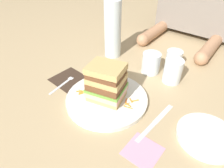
% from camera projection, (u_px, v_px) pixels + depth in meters
% --- Properties ---
extents(ground_plane, '(3.00, 3.00, 0.00)m').
position_uv_depth(ground_plane, '(112.00, 98.00, 0.72)').
color(ground_plane, tan).
extents(main_plate, '(0.29, 0.29, 0.02)m').
position_uv_depth(main_plate, '(107.00, 99.00, 0.71)').
color(main_plate, white).
rests_on(main_plate, ground_plane).
extents(sandwich, '(0.14, 0.13, 0.13)m').
position_uv_depth(sandwich, '(106.00, 83.00, 0.66)').
color(sandwich, tan).
rests_on(sandwich, main_plate).
extents(carrot_shred_0, '(0.03, 0.02, 0.00)m').
position_uv_depth(carrot_shred_0, '(81.00, 91.00, 0.72)').
color(carrot_shred_0, orange).
rests_on(carrot_shred_0, main_plate).
extents(carrot_shred_1, '(0.03, 0.01, 0.00)m').
position_uv_depth(carrot_shred_1, '(82.00, 91.00, 0.73)').
color(carrot_shred_1, orange).
rests_on(carrot_shred_1, main_plate).
extents(carrot_shred_2, '(0.01, 0.02, 0.00)m').
position_uv_depth(carrot_shred_2, '(81.00, 94.00, 0.71)').
color(carrot_shred_2, orange).
rests_on(carrot_shred_2, main_plate).
extents(carrot_shred_3, '(0.03, 0.01, 0.00)m').
position_uv_depth(carrot_shred_3, '(89.00, 93.00, 0.72)').
color(carrot_shred_3, orange).
rests_on(carrot_shred_3, main_plate).
extents(carrot_shred_4, '(0.01, 0.02, 0.00)m').
position_uv_depth(carrot_shred_4, '(89.00, 90.00, 0.73)').
color(carrot_shred_4, orange).
rests_on(carrot_shred_4, main_plate).
extents(carrot_shred_5, '(0.02, 0.02, 0.00)m').
position_uv_depth(carrot_shred_5, '(89.00, 87.00, 0.74)').
color(carrot_shred_5, orange).
rests_on(carrot_shred_5, main_plate).
extents(carrot_shred_6, '(0.02, 0.01, 0.00)m').
position_uv_depth(carrot_shred_6, '(87.00, 91.00, 0.73)').
color(carrot_shred_6, orange).
rests_on(carrot_shred_6, main_plate).
extents(carrot_shred_7, '(0.03, 0.02, 0.00)m').
position_uv_depth(carrot_shred_7, '(83.00, 93.00, 0.72)').
color(carrot_shred_7, orange).
rests_on(carrot_shred_7, main_plate).
extents(carrot_shred_8, '(0.02, 0.01, 0.00)m').
position_uv_depth(carrot_shred_8, '(128.00, 105.00, 0.67)').
color(carrot_shred_8, orange).
rests_on(carrot_shred_8, main_plate).
extents(carrot_shred_9, '(0.01, 0.02, 0.00)m').
position_uv_depth(carrot_shred_9, '(127.00, 100.00, 0.69)').
color(carrot_shred_9, orange).
rests_on(carrot_shred_9, main_plate).
extents(carrot_shred_10, '(0.02, 0.02, 0.00)m').
position_uv_depth(carrot_shred_10, '(135.00, 101.00, 0.69)').
color(carrot_shred_10, orange).
rests_on(carrot_shred_10, main_plate).
extents(carrot_shred_11, '(0.02, 0.01, 0.00)m').
position_uv_depth(carrot_shred_11, '(131.00, 100.00, 0.69)').
color(carrot_shred_11, orange).
rests_on(carrot_shred_11, main_plate).
extents(carrot_shred_12, '(0.01, 0.02, 0.00)m').
position_uv_depth(carrot_shred_12, '(127.00, 104.00, 0.67)').
color(carrot_shred_12, orange).
rests_on(carrot_shred_12, main_plate).
extents(carrot_shred_13, '(0.03, 0.01, 0.00)m').
position_uv_depth(carrot_shred_13, '(128.00, 107.00, 0.66)').
color(carrot_shred_13, orange).
rests_on(carrot_shred_13, main_plate).
extents(napkin_dark, '(0.14, 0.13, 0.00)m').
position_uv_depth(napkin_dark, '(69.00, 79.00, 0.81)').
color(napkin_dark, '#38281E').
rests_on(napkin_dark, ground_plane).
extents(fork, '(0.03, 0.17, 0.00)m').
position_uv_depth(fork, '(66.00, 81.00, 0.79)').
color(fork, silver).
rests_on(fork, napkin_dark).
extents(knife, '(0.03, 0.20, 0.00)m').
position_uv_depth(knife, '(154.00, 123.00, 0.63)').
color(knife, silver).
rests_on(knife, ground_plane).
extents(juice_glass, '(0.07, 0.07, 0.10)m').
position_uv_depth(juice_glass, '(173.00, 72.00, 0.78)').
color(juice_glass, white).
rests_on(juice_glass, ground_plane).
extents(water_bottle, '(0.08, 0.08, 0.32)m').
position_uv_depth(water_bottle, '(113.00, 26.00, 0.88)').
color(water_bottle, silver).
rests_on(water_bottle, ground_plane).
extents(empty_tumbler_0, '(0.07, 0.07, 0.09)m').
position_uv_depth(empty_tumbler_0, '(151.00, 63.00, 0.83)').
color(empty_tumbler_0, silver).
rests_on(empty_tumbler_0, ground_plane).
extents(empty_tumbler_1, '(0.07, 0.07, 0.08)m').
position_uv_depth(empty_tumbler_1, '(174.00, 59.00, 0.86)').
color(empty_tumbler_1, silver).
rests_on(empty_tumbler_1, ground_plane).
extents(side_plate, '(0.17, 0.17, 0.01)m').
position_uv_depth(side_plate, '(207.00, 136.00, 0.58)').
color(side_plate, white).
rests_on(side_plate, ground_plane).
extents(napkin_pink, '(0.09, 0.09, 0.00)m').
position_uv_depth(napkin_pink, '(143.00, 151.00, 0.55)').
color(napkin_pink, pink).
rests_on(napkin_pink, ground_plane).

